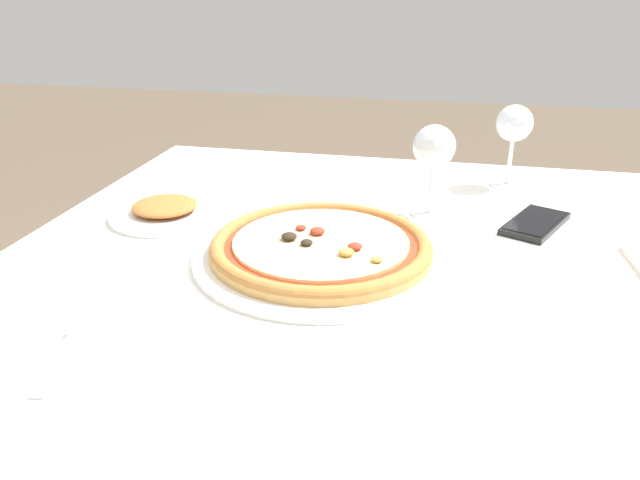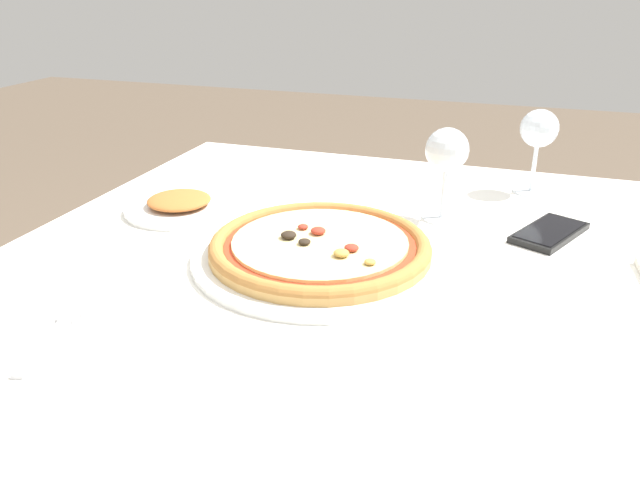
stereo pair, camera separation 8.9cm
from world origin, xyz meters
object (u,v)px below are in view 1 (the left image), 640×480
Objects in this scene: wine_glass_far_right at (513,127)px; side_plate at (164,211)px; dining_table at (436,326)px; fork at (67,346)px; pizza_plate at (320,248)px; wine_glass_far_left at (433,150)px; cell_phone at (534,223)px.

wine_glass_far_right reaches higher than side_plate.
dining_table is 7.64× the size of fork.
pizza_plate is 2.36× the size of wine_glass_far_right.
wine_glass_far_left is (-0.03, 0.24, 0.19)m from dining_table.
dining_table is 0.20m from pizza_plate.
cell_phone is (0.03, -0.21, -0.11)m from wine_glass_far_right.
pizza_plate is at bearing 173.05° from dining_table.
side_plate is at bearing -171.66° from cell_phone.
cell_phone is (0.31, 0.20, -0.01)m from pizza_plate.
wine_glass_far_right is at bearing 55.08° from pizza_plate.
pizza_plate is 2.30× the size of cell_phone.
side_plate is (-0.47, 0.13, 0.09)m from dining_table.
side_plate is at bearing 99.80° from fork.
wine_glass_far_left reaches higher than side_plate.
fork is (-0.22, -0.29, -0.01)m from pizza_plate.
pizza_plate is 0.37m from cell_phone.
wine_glass_far_right reaches higher than dining_table.
side_plate is (-0.44, -0.11, -0.10)m from wine_glass_far_left.
fork is at bearing -138.20° from cell_phone.
cell_phone reaches higher than fork.
dining_table is 0.48m from fork.
cell_phone is at bearing -80.88° from wine_glass_far_right.
dining_table is 0.27m from cell_phone.
dining_table is at bearing -15.42° from side_plate.
fork reaches higher than dining_table.
pizza_plate is at bearing -20.14° from side_plate.
wine_glass_far_left is (0.14, 0.21, 0.10)m from pizza_plate.
fork is 1.09× the size of wine_glass_far_left.
pizza_plate is at bearing 51.87° from fork.
pizza_plate reaches higher than side_plate.
fork is at bearing -126.34° from wine_glass_far_left.
dining_table is at bearing 33.69° from fork.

